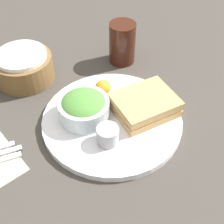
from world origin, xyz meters
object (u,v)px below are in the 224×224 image
bread_basket (24,67)px  salad_bowl (84,107)px  dressing_cup (108,135)px  drink_glass (122,43)px  sandwich (145,105)px  plate (112,120)px

bread_basket → salad_bowl: bearing=-83.7°
dressing_cup → bread_basket: bearing=93.6°
salad_bowl → drink_glass: bearing=28.8°
sandwich → bread_basket: 0.36m
sandwich → drink_glass: drink_glass is taller
plate → sandwich: sandwich is taller
plate → bread_basket: bread_basket is taller
plate → salad_bowl: size_ratio=2.78×
dressing_cup → bread_basket: size_ratio=0.31×
plate → drink_glass: 0.26m
plate → dressing_cup: size_ratio=6.72×
dressing_cup → drink_glass: size_ratio=0.41×
sandwich → dressing_cup: (-0.13, -0.01, -0.00)m
sandwich → drink_glass: bearing=61.7°
salad_bowl → dressing_cup: bearing=-93.5°
plate → dressing_cup: bearing=-137.9°
plate → salad_bowl: bearing=136.3°
bread_basket → dressing_cup: bearing=-86.4°
drink_glass → bread_basket: size_ratio=0.76×
salad_bowl → dressing_cup: 0.10m
plate → bread_basket: bearing=104.6°
plate → drink_glass: drink_glass is taller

